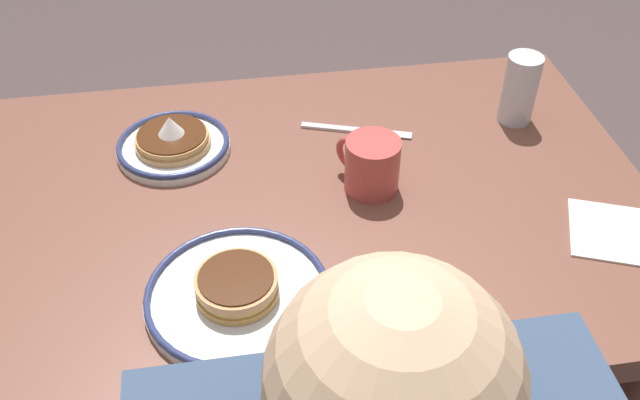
{
  "coord_description": "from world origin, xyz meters",
  "views": [
    {
      "loc": [
        0.1,
        0.92,
        1.53
      ],
      "look_at": [
        -0.04,
        0.04,
        0.75
      ],
      "focal_mm": 39.59,
      "sensor_mm": 36.0,
      "label": 1
    }
  ],
  "objects_px": {
    "plate_near_main": "(173,143)",
    "paper_napkin": "(617,233)",
    "coffee_mug": "(371,164)",
    "plate_center_pancakes": "(238,293)",
    "fork_near": "(427,341)",
    "butter_knife": "(356,130)",
    "drinking_glass": "(519,92)"
  },
  "relations": [
    {
      "from": "coffee_mug",
      "to": "fork_near",
      "type": "height_order",
      "value": "coffee_mug"
    },
    {
      "from": "drinking_glass",
      "to": "butter_knife",
      "type": "xyz_separation_m",
      "value": [
        0.32,
        -0.01,
        -0.06
      ]
    },
    {
      "from": "fork_near",
      "to": "plate_center_pancakes",
      "type": "bearing_deg",
      "value": -24.79
    },
    {
      "from": "plate_center_pancakes",
      "to": "fork_near",
      "type": "distance_m",
      "value": 0.28
    },
    {
      "from": "coffee_mug",
      "to": "paper_napkin",
      "type": "relative_size",
      "value": 0.76
    },
    {
      "from": "coffee_mug",
      "to": "butter_knife",
      "type": "relative_size",
      "value": 0.54
    },
    {
      "from": "plate_near_main",
      "to": "drinking_glass",
      "type": "height_order",
      "value": "drinking_glass"
    },
    {
      "from": "plate_near_main",
      "to": "paper_napkin",
      "type": "bearing_deg",
      "value": 154.56
    },
    {
      "from": "plate_center_pancakes",
      "to": "drinking_glass",
      "type": "xyz_separation_m",
      "value": [
        -0.57,
        -0.39,
        0.05
      ]
    },
    {
      "from": "plate_center_pancakes",
      "to": "paper_napkin",
      "type": "relative_size",
      "value": 1.84
    },
    {
      "from": "plate_near_main",
      "to": "plate_center_pancakes",
      "type": "relative_size",
      "value": 0.76
    },
    {
      "from": "plate_near_main",
      "to": "butter_knife",
      "type": "relative_size",
      "value": 1.0
    },
    {
      "from": "plate_near_main",
      "to": "fork_near",
      "type": "relative_size",
      "value": 1.07
    },
    {
      "from": "fork_near",
      "to": "coffee_mug",
      "type": "bearing_deg",
      "value": -88.67
    },
    {
      "from": "plate_center_pancakes",
      "to": "butter_knife",
      "type": "height_order",
      "value": "plate_center_pancakes"
    },
    {
      "from": "coffee_mug",
      "to": "fork_near",
      "type": "distance_m",
      "value": 0.35
    },
    {
      "from": "plate_near_main",
      "to": "butter_knife",
      "type": "distance_m",
      "value": 0.35
    },
    {
      "from": "paper_napkin",
      "to": "plate_near_main",
      "type": "bearing_deg",
      "value": -25.44
    },
    {
      "from": "fork_near",
      "to": "butter_knife",
      "type": "distance_m",
      "value": 0.51
    },
    {
      "from": "plate_center_pancakes",
      "to": "paper_napkin",
      "type": "distance_m",
      "value": 0.62
    },
    {
      "from": "plate_center_pancakes",
      "to": "butter_knife",
      "type": "distance_m",
      "value": 0.47
    },
    {
      "from": "plate_center_pancakes",
      "to": "coffee_mug",
      "type": "height_order",
      "value": "coffee_mug"
    },
    {
      "from": "coffee_mug",
      "to": "butter_knife",
      "type": "distance_m",
      "value": 0.17
    },
    {
      "from": "paper_napkin",
      "to": "butter_knife",
      "type": "bearing_deg",
      "value": -43.64
    },
    {
      "from": "coffee_mug",
      "to": "paper_napkin",
      "type": "height_order",
      "value": "coffee_mug"
    },
    {
      "from": "paper_napkin",
      "to": "butter_knife",
      "type": "distance_m",
      "value": 0.51
    },
    {
      "from": "paper_napkin",
      "to": "plate_center_pancakes",
      "type": "bearing_deg",
      "value": 4.2
    },
    {
      "from": "butter_knife",
      "to": "paper_napkin",
      "type": "bearing_deg",
      "value": 136.36
    },
    {
      "from": "coffee_mug",
      "to": "paper_napkin",
      "type": "distance_m",
      "value": 0.42
    },
    {
      "from": "plate_near_main",
      "to": "drinking_glass",
      "type": "bearing_deg",
      "value": -179.85
    },
    {
      "from": "plate_center_pancakes",
      "to": "drinking_glass",
      "type": "bearing_deg",
      "value": -145.97
    },
    {
      "from": "plate_center_pancakes",
      "to": "fork_near",
      "type": "xyz_separation_m",
      "value": [
        -0.26,
        0.12,
        -0.01
      ]
    }
  ]
}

